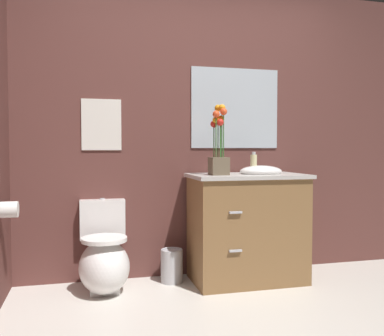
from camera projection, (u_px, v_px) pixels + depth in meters
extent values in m
cube|color=brown|center=(216.00, 131.00, 3.71)|extent=(4.66, 0.05, 2.50)
ellipsoid|color=white|center=(104.00, 267.00, 3.18)|extent=(0.38, 0.48, 0.40)
cube|color=white|center=(104.00, 279.00, 3.23)|extent=(0.22, 0.26, 0.18)
cube|color=white|center=(102.00, 219.00, 3.44)|extent=(0.36, 0.13, 0.32)
cylinder|color=white|center=(104.00, 239.00, 3.15)|extent=(0.34, 0.34, 0.03)
cylinder|color=#B7B7BC|center=(102.00, 199.00, 3.44)|extent=(0.04, 0.04, 0.02)
cube|color=brown|center=(247.00, 229.00, 3.47)|extent=(0.90, 0.52, 0.86)
cube|color=#BCB7B2|center=(247.00, 176.00, 3.46)|extent=(0.94, 0.56, 0.03)
ellipsoid|color=white|center=(261.00, 171.00, 3.48)|extent=(0.36, 0.26, 0.10)
cylinder|color=#B7B7BC|center=(253.00, 162.00, 3.64)|extent=(0.02, 0.02, 0.18)
cube|color=#B7B7BC|center=(236.00, 212.00, 3.15)|extent=(0.10, 0.02, 0.02)
cube|color=#B7B7BC|center=(235.00, 251.00, 3.17)|extent=(0.10, 0.02, 0.02)
cube|color=brown|center=(219.00, 166.00, 3.34)|extent=(0.14, 0.14, 0.14)
cylinder|color=#386B2D|center=(222.00, 133.00, 3.33)|extent=(0.01, 0.01, 0.39)
sphere|color=orange|center=(222.00, 108.00, 3.32)|extent=(0.06, 0.06, 0.06)
cylinder|color=#386B2D|center=(221.00, 138.00, 3.35)|extent=(0.01, 0.01, 0.30)
sphere|color=orange|center=(221.00, 119.00, 3.34)|extent=(0.06, 0.06, 0.06)
cylinder|color=#386B2D|center=(218.00, 133.00, 3.36)|extent=(0.01, 0.01, 0.39)
sphere|color=orange|center=(218.00, 108.00, 3.35)|extent=(0.06, 0.06, 0.06)
cylinder|color=#386B2D|center=(214.00, 141.00, 3.35)|extent=(0.01, 0.01, 0.26)
sphere|color=red|center=(214.00, 124.00, 3.34)|extent=(0.06, 0.06, 0.06)
cylinder|color=#386B2D|center=(216.00, 139.00, 3.32)|extent=(0.01, 0.01, 0.29)
sphere|color=orange|center=(216.00, 120.00, 3.32)|extent=(0.06, 0.06, 0.06)
cylinder|color=#386B2D|center=(216.00, 136.00, 3.29)|extent=(0.01, 0.01, 0.34)
sphere|color=#EA4C23|center=(216.00, 114.00, 3.28)|extent=(0.06, 0.06, 0.06)
cylinder|color=#386B2D|center=(220.00, 140.00, 3.30)|extent=(0.01, 0.01, 0.27)
sphere|color=red|center=(220.00, 122.00, 3.29)|extent=(0.06, 0.06, 0.06)
cylinder|color=#386B2D|center=(224.00, 135.00, 3.31)|extent=(0.01, 0.01, 0.36)
sphere|color=#EA4C23|center=(224.00, 112.00, 3.30)|extent=(0.06, 0.06, 0.06)
cylinder|color=beige|center=(254.00, 164.00, 3.50)|extent=(0.05, 0.05, 0.16)
cylinder|color=#B7B7BC|center=(254.00, 153.00, 3.50)|extent=(0.03, 0.03, 0.02)
cylinder|color=#B7B7BC|center=(172.00, 266.00, 3.45)|extent=(0.18, 0.18, 0.26)
torus|color=#B7B7BC|center=(172.00, 250.00, 3.44)|extent=(0.18, 0.18, 0.01)
cube|color=silver|center=(101.00, 125.00, 3.44)|extent=(0.32, 0.01, 0.42)
cube|color=#B2BCC6|center=(235.00, 108.00, 3.71)|extent=(0.80, 0.01, 0.70)
cylinder|color=white|center=(9.00, 210.00, 2.86)|extent=(0.11, 0.11, 0.11)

